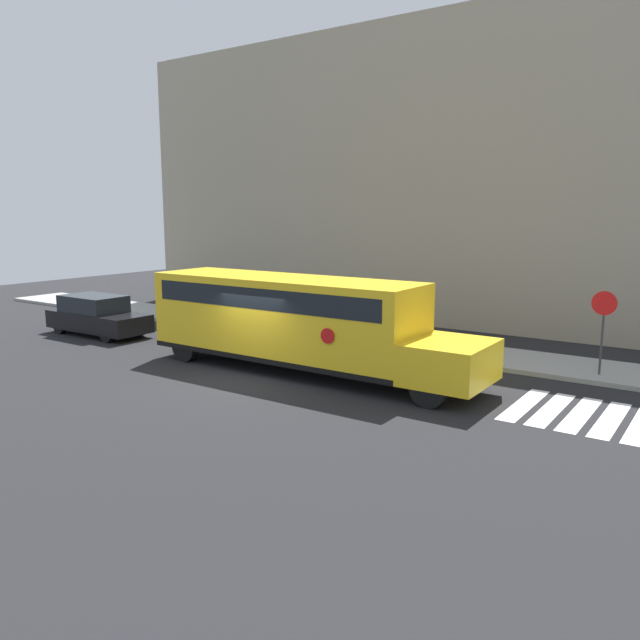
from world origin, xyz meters
name	(u,v)px	position (x,y,z in m)	size (l,w,h in m)	color
ground_plane	(250,377)	(0.00, 0.00, 0.00)	(60.00, 60.00, 0.00)	black
sidewalk_strip	(359,339)	(0.00, 6.50, 0.07)	(44.00, 3.00, 0.15)	#9E9E99
building_backdrop	(434,176)	(0.00, 13.00, 6.60)	(32.00, 4.00, 13.20)	#9E937F
crosswalk_stripes	(595,417)	(9.51, 2.00, 0.00)	(4.00, 3.20, 0.01)	white
school_bus	(295,318)	(0.66, 1.43, 1.71)	(11.30, 2.57, 2.97)	yellow
parked_car	(97,316)	(-9.57, 1.55, 0.79)	(4.70, 1.80, 1.61)	black
stop_sign	(603,321)	(8.86, 5.80, 1.79)	(0.72, 0.10, 2.69)	#38383A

